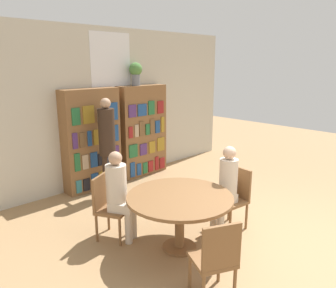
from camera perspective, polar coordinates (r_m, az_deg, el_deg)
The scene contains 12 objects.
ground_plane at distance 4.68m, azimuth 19.66°, elevation -16.89°, with size 16.00×16.00×0.00m, color #9E7A51.
wall_back at distance 6.63m, azimuth -9.76°, elevation 6.56°, with size 6.40×0.07×3.00m.
bookshelf_left at distance 6.24m, azimuth -13.14°, elevation 0.68°, with size 1.10×0.34×1.89m.
bookshelf_right at distance 6.93m, azimuth -4.50°, elevation 2.30°, with size 1.10×0.34×1.89m.
flower_vase at distance 6.71m, azimuth -5.65°, elevation 12.40°, with size 0.26×0.26×0.45m.
reading_table at distance 4.17m, azimuth 2.06°, elevation -10.32°, with size 1.34×1.34×0.73m.
chair_near_camera at distance 3.42m, azimuth 8.37°, elevation -18.90°, with size 0.53×0.53×0.88m.
chair_left_side at distance 4.56m, azimuth -10.44°, elevation -10.19°, with size 0.54×0.54×0.88m.
chair_far_side at distance 4.86m, azimuth 11.44°, elevation -8.68°, with size 0.45×0.45×0.88m.
seated_reader_left at distance 4.41m, azimuth -8.48°, elevation -8.01°, with size 0.39×0.41×1.23m.
seated_reader_right at distance 4.66m, azimuth 10.06°, elevation -6.88°, with size 0.38×0.29×1.23m.
librarian_standing at distance 5.80m, azimuth -10.60°, elevation 1.12°, with size 0.29×0.56×1.76m.
Camera 1 is at (-3.70, -1.66, 2.33)m, focal length 35.00 mm.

